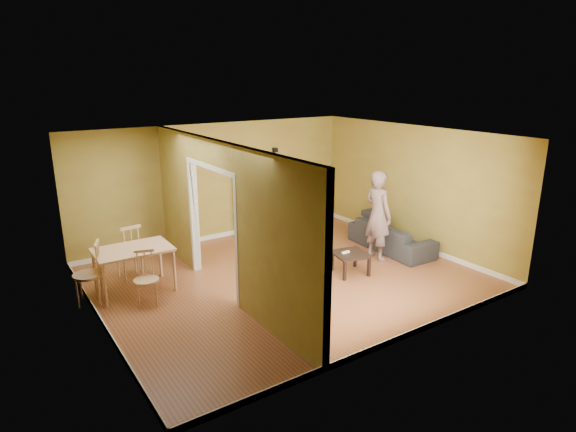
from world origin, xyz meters
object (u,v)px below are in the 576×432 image
(person, at_px, (378,207))
(chair_left, at_px, (88,273))
(coffee_table, at_px, (350,256))
(sofa, at_px, (391,232))
(dining_table, at_px, (133,253))
(chair_far, at_px, (129,251))
(chair_near, at_px, (146,279))
(bookshelf, at_px, (250,197))

(person, distance_m, chair_left, 5.44)
(coffee_table, bearing_deg, chair_left, 161.67)
(sofa, height_order, chair_left, chair_left)
(person, bearing_deg, dining_table, 76.38)
(coffee_table, bearing_deg, dining_table, 157.89)
(chair_left, xyz_separation_m, chair_far, (0.85, 0.65, 0.00))
(dining_table, bearing_deg, chair_near, -88.67)
(person, bearing_deg, sofa, -72.32)
(dining_table, xyz_separation_m, chair_near, (0.01, -0.59, -0.26))
(dining_table, xyz_separation_m, chair_left, (-0.75, -0.02, -0.18))
(chair_left, distance_m, chair_near, 0.96)
(bookshelf, distance_m, chair_near, 3.93)
(coffee_table, bearing_deg, sofa, 17.91)
(person, relative_size, bookshelf, 1.21)
(dining_table, bearing_deg, bookshelf, 27.35)
(sofa, distance_m, chair_far, 5.30)
(sofa, bearing_deg, chair_left, 84.20)
(sofa, height_order, bookshelf, bookshelf)
(sofa, relative_size, chair_near, 2.26)
(person, relative_size, coffee_table, 3.51)
(sofa, bearing_deg, person, 110.41)
(chair_left, relative_size, chair_far, 0.99)
(dining_table, height_order, chair_far, chair_far)
(dining_table, xyz_separation_m, chair_far, (0.10, 0.63, -0.18))
(bookshelf, relative_size, chair_far, 1.69)
(chair_left, bearing_deg, sofa, 101.32)
(sofa, distance_m, bookshelf, 3.29)
(bookshelf, distance_m, chair_left, 4.31)
(person, height_order, chair_far, person)
(bookshelf, xyz_separation_m, chair_left, (-3.96, -1.68, -0.36))
(sofa, xyz_separation_m, bookshelf, (-1.95, 2.61, 0.50))
(coffee_table, xyz_separation_m, dining_table, (-3.58, 1.46, 0.36))
(bookshelf, bearing_deg, dining_table, -152.65)
(bookshelf, xyz_separation_m, coffee_table, (0.38, -3.11, -0.54))
(person, xyz_separation_m, bookshelf, (-1.34, 2.80, -0.19))
(sofa, height_order, person, person)
(chair_left, xyz_separation_m, chair_near, (0.76, -0.57, -0.07))
(sofa, xyz_separation_m, coffee_table, (-1.57, -0.51, -0.04))
(person, bearing_deg, chair_near, 83.55)
(person, distance_m, chair_near, 4.61)
(chair_left, bearing_deg, dining_table, 111.79)
(chair_near, bearing_deg, person, 10.39)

